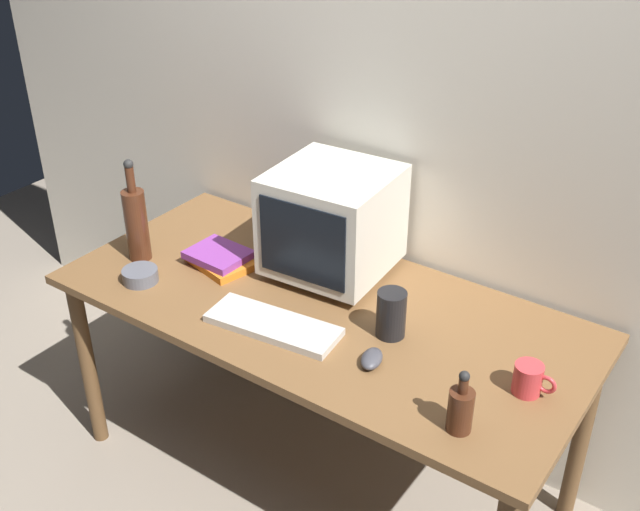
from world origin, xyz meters
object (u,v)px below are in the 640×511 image
at_px(keyboard, 273,325).
at_px(cd_spindle, 140,275).
at_px(mug, 529,379).
at_px(crt_monitor, 332,222).
at_px(book_stack, 221,258).
at_px(bottle_tall, 136,222).
at_px(bottle_short, 461,408).
at_px(metal_canister, 391,314).
at_px(computer_mouse, 372,359).

xyz_separation_m(keyboard, cd_spindle, (-0.53, -0.04, 0.01)).
distance_m(keyboard, mug, 0.77).
bearing_deg(crt_monitor, book_stack, -151.85).
xyz_separation_m(book_stack, mug, (1.14, -0.03, 0.02)).
bearing_deg(cd_spindle, mug, 9.07).
distance_m(crt_monitor, bottle_tall, 0.69).
bearing_deg(bottle_short, crt_monitor, 147.09).
distance_m(bottle_tall, metal_canister, 0.97).
relative_size(keyboard, mug, 3.50).
height_order(keyboard, metal_canister, metal_canister).
distance_m(crt_monitor, cd_spindle, 0.67).
bearing_deg(crt_monitor, metal_canister, -29.87).
xyz_separation_m(keyboard, bottle_short, (0.66, -0.08, 0.06)).
height_order(bottle_tall, book_stack, bottle_tall).
xyz_separation_m(bottle_tall, mug, (1.40, 0.10, -0.10)).
height_order(keyboard, bottle_short, bottle_short).
distance_m(bottle_short, mug, 0.26).
relative_size(bottle_tall, mug, 3.13).
distance_m(keyboard, computer_mouse, 0.34).
height_order(bottle_tall, metal_canister, bottle_tall).
bearing_deg(bottle_tall, metal_canister, 6.61).
distance_m(crt_monitor, bottle_short, 0.85).
bearing_deg(mug, bottle_tall, -176.12).
distance_m(bottle_tall, mug, 1.41).
height_order(bottle_short, book_stack, bottle_short).
relative_size(bottle_tall, metal_canister, 2.51).
relative_size(computer_mouse, bottle_tall, 0.27).
distance_m(computer_mouse, bottle_short, 0.34).
bearing_deg(metal_canister, bottle_short, -35.76).
relative_size(keyboard, book_stack, 1.65).
bearing_deg(bottle_short, keyboard, 173.50).
relative_size(keyboard, metal_canister, 2.80).
bearing_deg(metal_canister, book_stack, 178.49).
bearing_deg(bottle_tall, bottle_short, -6.22).
height_order(computer_mouse, metal_canister, metal_canister).
distance_m(keyboard, bottle_short, 0.67).
xyz_separation_m(crt_monitor, keyboard, (0.04, -0.38, -0.18)).
distance_m(crt_monitor, computer_mouse, 0.55).
bearing_deg(mug, metal_canister, 177.90).
bearing_deg(cd_spindle, bottle_tall, 136.43).
height_order(crt_monitor, bottle_tall, bottle_tall).
bearing_deg(bottle_tall, keyboard, -5.94).
height_order(keyboard, book_stack, book_stack).
bearing_deg(bottle_short, metal_canister, 144.24).
bearing_deg(mug, computer_mouse, -161.54).
bearing_deg(keyboard, crt_monitor, 89.59).
relative_size(computer_mouse, cd_spindle, 0.83).
relative_size(keyboard, bottle_tall, 1.12).
bearing_deg(book_stack, metal_canister, -1.51).
distance_m(keyboard, cd_spindle, 0.54).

